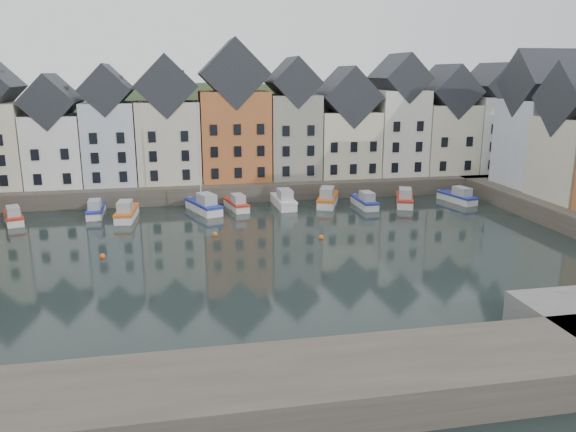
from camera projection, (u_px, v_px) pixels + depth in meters
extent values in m
plane|color=black|center=(268.00, 259.00, 48.20)|extent=(260.00, 260.00, 0.00)
cube|color=#453D35|center=(233.00, 183.00, 76.48)|extent=(90.00, 16.00, 2.00)
cube|color=#453D35|center=(125.00, 406.00, 25.17)|extent=(50.00, 6.00, 2.00)
ellipsoid|color=#22381C|center=(222.00, 256.00, 105.91)|extent=(153.60, 70.40, 64.00)
sphere|color=black|center=(135.00, 116.00, 91.91)|extent=(5.77, 5.77, 5.77)
sphere|color=black|center=(345.00, 112.00, 108.57)|extent=(5.27, 5.27, 5.27)
sphere|color=black|center=(391.00, 116.00, 103.68)|extent=(5.07, 5.07, 5.07)
sphere|color=black|center=(298.00, 117.00, 101.40)|extent=(5.01, 5.01, 5.01)
sphere|color=black|center=(363.00, 113.00, 108.75)|extent=(5.21, 5.21, 5.21)
sphere|color=black|center=(228.00, 114.00, 102.29)|extent=(5.45, 5.45, 5.45)
sphere|color=black|center=(435.00, 121.00, 99.36)|extent=(4.49, 4.49, 4.49)
cube|color=white|center=(57.00, 150.00, 69.22)|extent=(6.56, 8.00, 8.61)
cube|color=black|center=(52.00, 101.00, 67.75)|extent=(6.56, 8.16, 6.56)
cube|color=silver|center=(111.00, 143.00, 70.25)|extent=(6.20, 8.00, 10.02)
cube|color=black|center=(107.00, 90.00, 68.64)|extent=(6.20, 8.16, 6.20)
cube|color=beige|center=(169.00, 141.00, 71.56)|extent=(7.70, 8.00, 10.08)
cube|color=black|center=(166.00, 86.00, 69.84)|extent=(7.70, 8.16, 7.70)
cube|color=#BF6836|center=(234.00, 135.00, 72.95)|extent=(8.69, 8.00, 11.28)
cube|color=black|center=(233.00, 74.00, 71.03)|extent=(8.69, 8.16, 8.69)
cube|color=gray|center=(292.00, 136.00, 74.44)|extent=(6.43, 8.00, 10.78)
cube|color=black|center=(292.00, 82.00, 72.71)|extent=(6.43, 8.16, 6.43)
cube|color=beige|center=(345.00, 143.00, 76.07)|extent=(7.88, 8.00, 8.56)
cube|color=black|center=(346.00, 96.00, 74.53)|extent=(7.88, 8.16, 7.88)
cube|color=white|center=(397.00, 132.00, 77.09)|extent=(6.50, 8.00, 11.27)
cube|color=black|center=(399.00, 78.00, 75.30)|extent=(6.50, 8.16, 6.50)
cube|color=#EBE4C5|center=(443.00, 138.00, 78.63)|extent=(7.23, 8.00, 9.32)
cube|color=black|center=(447.00, 91.00, 77.03)|extent=(7.23, 8.16, 7.23)
cube|color=white|center=(488.00, 134.00, 79.77)|extent=(6.18, 8.00, 10.32)
cube|color=black|center=(493.00, 85.00, 78.12)|extent=(6.18, 8.16, 6.18)
cube|color=silver|center=(537.00, 143.00, 68.55)|extent=(7.47, 8.00, 10.38)
cube|color=black|center=(544.00, 83.00, 66.77)|extent=(7.62, 8.00, 8.00)
sphere|color=#DA5D19|center=(215.00, 234.00, 55.03)|extent=(0.50, 0.50, 0.50)
sphere|color=#DA5D19|center=(321.00, 237.00, 54.02)|extent=(0.50, 0.50, 0.50)
sphere|color=#DA5D19|center=(102.00, 256.00, 48.42)|extent=(0.50, 0.50, 0.50)
cube|color=silver|center=(14.00, 219.00, 60.07)|extent=(3.26, 5.55, 0.98)
cube|color=red|center=(13.00, 214.00, 59.94)|extent=(3.37, 5.68, 0.22)
cube|color=#9EA2A6|center=(13.00, 211.00, 59.14)|extent=(1.87, 2.42, 1.06)
cube|color=silver|center=(96.00, 213.00, 62.96)|extent=(1.82, 5.49, 1.00)
cube|color=#212E97|center=(96.00, 208.00, 62.83)|extent=(1.91, 5.60, 0.23)
cube|color=#9EA2A6|center=(95.00, 205.00, 61.93)|extent=(1.34, 2.22, 1.09)
cube|color=silver|center=(127.00, 215.00, 61.57)|extent=(2.22, 6.14, 1.11)
cube|color=#DA5D19|center=(127.00, 210.00, 61.42)|extent=(2.33, 6.27, 0.25)
cube|color=#9EA2A6|center=(125.00, 207.00, 60.40)|extent=(1.57, 2.50, 1.21)
cube|color=silver|center=(204.00, 209.00, 64.53)|extent=(4.07, 6.72, 1.18)
cube|color=#212E97|center=(203.00, 203.00, 64.37)|extent=(4.22, 6.88, 0.27)
cube|color=#9EA2A6|center=(207.00, 199.00, 63.42)|extent=(2.31, 2.94, 1.29)
cylinder|color=silver|center=(199.00, 155.00, 63.57)|extent=(0.15, 0.15, 11.82)
cube|color=silver|center=(236.00, 206.00, 65.92)|extent=(2.61, 5.54, 0.98)
cube|color=red|center=(236.00, 202.00, 65.79)|extent=(2.71, 5.66, 0.22)
cube|color=#9EA2A6|center=(238.00, 199.00, 64.94)|extent=(1.63, 2.33, 1.07)
cube|color=silver|center=(283.00, 203.00, 67.20)|extent=(2.19, 6.40, 1.16)
cube|color=silver|center=(283.00, 198.00, 67.04)|extent=(2.30, 6.53, 0.26)
cube|color=#9EA2A6|center=(285.00, 195.00, 65.99)|extent=(1.59, 2.59, 1.26)
cube|color=silver|center=(328.00, 202.00, 68.09)|extent=(4.14, 6.75, 1.19)
cube|color=#DA5D19|center=(328.00, 196.00, 67.93)|extent=(4.29, 6.91, 0.27)
cube|color=#9EA2A6|center=(327.00, 193.00, 66.84)|extent=(2.34, 2.96, 1.30)
cube|color=silver|center=(364.00, 204.00, 67.03)|extent=(1.79, 5.57, 1.01)
cube|color=#212E97|center=(364.00, 200.00, 66.89)|extent=(1.88, 5.68, 0.23)
cube|color=#9EA2A6|center=(367.00, 196.00, 65.97)|extent=(1.34, 2.24, 1.11)
cube|color=silver|center=(404.00, 202.00, 68.11)|extent=(3.88, 6.33, 1.11)
cube|color=red|center=(405.00, 197.00, 67.96)|extent=(4.02, 6.48, 0.25)
cube|color=#9EA2A6|center=(405.00, 193.00, 66.94)|extent=(2.20, 2.78, 1.22)
cube|color=silver|center=(457.00, 199.00, 69.50)|extent=(2.93, 5.84, 1.03)
cube|color=#212E97|center=(457.00, 195.00, 69.36)|extent=(3.05, 5.97, 0.23)
cube|color=#9EA2A6|center=(462.00, 192.00, 68.48)|extent=(1.79, 2.48, 1.12)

